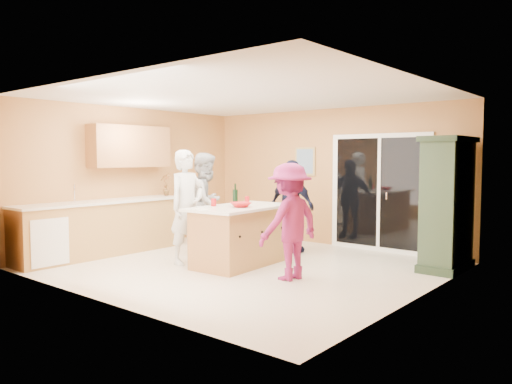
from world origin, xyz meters
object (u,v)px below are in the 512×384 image
Objects in this scene: green_hutch at (447,205)px; woman_grey at (207,203)px; woman_magenta at (290,221)px; woman_navy at (292,206)px; woman_white at (187,207)px; kitchen_island at (241,237)px.

woman_grey is at bearing -159.56° from green_hutch.
woman_magenta is (2.20, -0.59, -0.08)m from woman_grey.
green_hutch is 1.13× the size of woman_grey.
woman_magenta is at bearing -126.95° from green_hutch.
green_hutch is 1.21× the size of woman_navy.
woman_navy reaches higher than woman_magenta.
woman_white is at bearing -174.27° from woman_grey.
green_hutch reaches higher than woman_navy.
kitchen_island is 3.15m from green_hutch.
woman_navy is at bearing -65.20° from woman_grey.
woman_magenta is (1.85, 0.19, -0.10)m from woman_white.
woman_navy is at bearing -172.39° from green_hutch.
woman_magenta is (1.13, -0.27, 0.37)m from kitchen_island.
green_hutch reaches higher than kitchen_island.
woman_navy is at bearing 85.35° from kitchen_island.
woman_white reaches higher than woman_grey.
woman_white is 1.12× the size of woman_magenta.
woman_grey is (-0.35, 0.78, -0.02)m from woman_white.
woman_white is at bearing -147.17° from green_hutch.
kitchen_island is 1.40m from woman_navy.
woman_navy is 1.02× the size of woman_magenta.
woman_grey reaches higher than woman_magenta.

